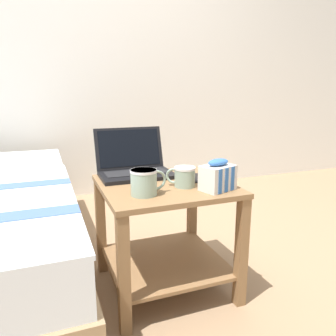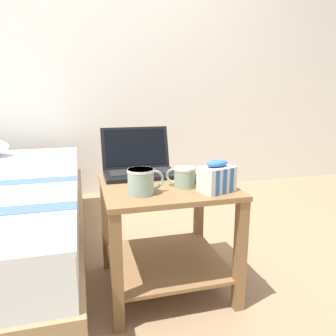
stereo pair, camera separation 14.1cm
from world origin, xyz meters
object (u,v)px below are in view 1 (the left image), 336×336
laptop (134,166)px  snack_bag (218,176)px  mug_front_left (144,181)px  cell_phone (198,178)px  mug_front_right (184,176)px

laptop → snack_bag: 0.45m
mug_front_left → snack_bag: 0.31m
cell_phone → mug_front_right: bearing=-139.6°
mug_front_left → mug_front_right: size_ratio=1.27×
snack_bag → cell_phone: snack_bag is taller
laptop → mug_front_left: (-0.05, -0.33, 0.01)m
cell_phone → laptop: bearing=144.9°
snack_bag → cell_phone: size_ratio=0.97×
laptop → snack_bag: size_ratio=2.16×
laptop → mug_front_left: 0.33m
mug_front_left → cell_phone: 0.34m
laptop → mug_front_left: bearing=-98.4°
mug_front_left → cell_phone: size_ratio=0.91×
cell_phone → mug_front_left: bearing=-154.3°
laptop → cell_phone: bearing=-35.1°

